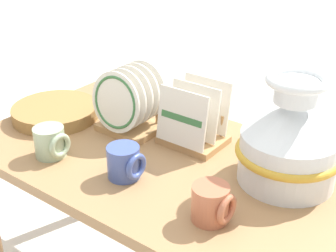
% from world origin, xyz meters
% --- Properties ---
extents(display_table, '(1.26, 0.69, 0.61)m').
position_xyz_m(display_table, '(0.00, 0.00, 0.53)').
color(display_table, '#9E754C').
rests_on(display_table, ground_plane).
extents(ceramic_vase, '(0.29, 0.29, 0.31)m').
position_xyz_m(ceramic_vase, '(0.33, 0.10, 0.74)').
color(ceramic_vase, silver).
rests_on(ceramic_vase, display_table).
extents(dish_rack_round_plates, '(0.20, 0.17, 0.22)m').
position_xyz_m(dish_rack_round_plates, '(-0.21, 0.07, 0.70)').
color(dish_rack_round_plates, tan).
rests_on(dish_rack_round_plates, display_table).
extents(dish_rack_square_plates, '(0.20, 0.16, 0.20)m').
position_xyz_m(dish_rack_square_plates, '(0.01, 0.13, 0.67)').
color(dish_rack_square_plates, tan).
rests_on(dish_rack_square_plates, display_table).
extents(wicker_charger_stack, '(0.30, 0.30, 0.04)m').
position_xyz_m(wicker_charger_stack, '(-0.49, -0.01, 0.63)').
color(wicker_charger_stack, olive).
rests_on(wicker_charger_stack, display_table).
extents(mug_terracotta_glaze, '(0.10, 0.09, 0.09)m').
position_xyz_m(mug_terracotta_glaze, '(0.26, -0.17, 0.66)').
color(mug_terracotta_glaze, '#B76647').
rests_on(mug_terracotta_glaze, display_table).
extents(mug_sage_glaze, '(0.10, 0.09, 0.09)m').
position_xyz_m(mug_sage_glaze, '(-0.29, -0.20, 0.66)').
color(mug_sage_glaze, '#9EB28E').
rests_on(mug_sage_glaze, display_table).
extents(mug_cobalt_glaze, '(0.10, 0.09, 0.09)m').
position_xyz_m(mug_cobalt_glaze, '(-0.04, -0.15, 0.66)').
color(mug_cobalt_glaze, '#42569E').
rests_on(mug_cobalt_glaze, display_table).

